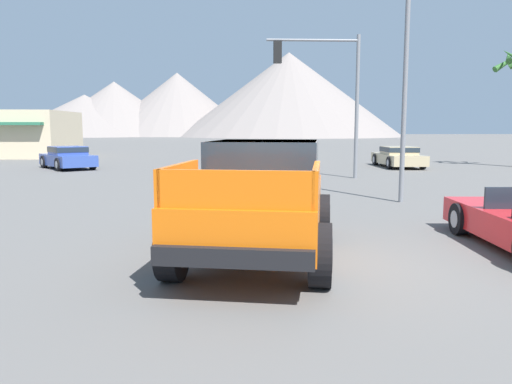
% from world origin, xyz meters
% --- Properties ---
extents(ground_plane, '(320.00, 320.00, 0.00)m').
position_xyz_m(ground_plane, '(0.00, 0.00, 0.00)').
color(ground_plane, '#5B5956').
extents(orange_pickup_truck, '(3.06, 5.32, 1.94)m').
position_xyz_m(orange_pickup_truck, '(-0.44, 0.80, 1.10)').
color(orange_pickup_truck, orange).
rests_on(orange_pickup_truck, ground_plane).
extents(parked_car_silver, '(3.27, 4.52, 1.21)m').
position_xyz_m(parked_car_silver, '(2.72, 23.94, 0.61)').
color(parked_car_silver, '#B7BABF').
rests_on(parked_car_silver, ground_plane).
extents(parked_car_blue, '(3.85, 4.35, 1.20)m').
position_xyz_m(parked_car_blue, '(-9.75, 19.20, 0.62)').
color(parked_car_blue, '#334C9E').
rests_on(parked_car_blue, ground_plane).
extents(parked_car_tan, '(2.06, 4.62, 1.15)m').
position_xyz_m(parked_car_tan, '(8.26, 19.60, 0.59)').
color(parked_car_tan, tan).
rests_on(parked_car_tan, ground_plane).
extents(traffic_light_main, '(3.97, 0.38, 6.07)m').
position_xyz_m(traffic_light_main, '(2.92, 13.63, 4.24)').
color(traffic_light_main, slate).
rests_on(traffic_light_main, ground_plane).
extents(street_lamp_post, '(0.90, 0.24, 8.51)m').
position_xyz_m(street_lamp_post, '(4.01, 6.55, 5.05)').
color(street_lamp_post, slate).
rests_on(street_lamp_post, ground_plane).
extents(storefront_building, '(8.33, 8.09, 3.41)m').
position_xyz_m(storefront_building, '(-17.68, 31.06, 1.71)').
color(storefront_building, beige).
rests_on(storefront_building, ground_plane).
extents(distant_mountain_range, '(100.30, 60.03, 20.68)m').
position_xyz_m(distant_mountain_range, '(-6.60, 121.91, 8.46)').
color(distant_mountain_range, gray).
rests_on(distant_mountain_range, ground_plane).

